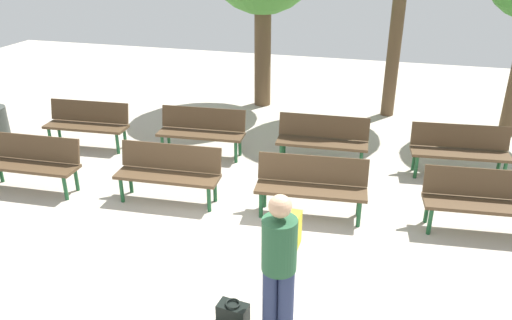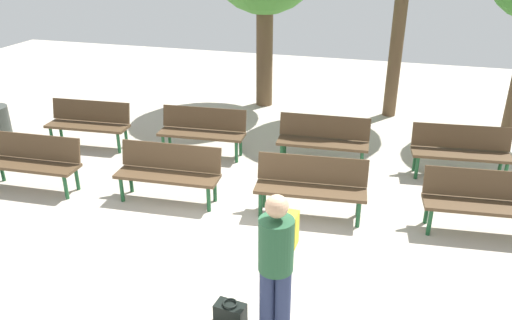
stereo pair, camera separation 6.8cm
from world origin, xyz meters
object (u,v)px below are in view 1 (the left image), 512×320
Objects in this scene: bench_r0_c1 at (169,170)px; handbag at (233,314)px; bench_r0_c3 at (484,198)px; visitor_with_backpack at (280,259)px; bench_r0_c2 at (311,183)px; bench_r1_c3 at (460,148)px; bench_r1_c0 at (87,122)px; bench_r1_c2 at (323,138)px; bench_r1_c1 at (202,129)px; bench_r0_c0 at (31,160)px.

handbag is at bearing -56.40° from bench_r0_c1.
visitor_with_backpack reaches higher than bench_r0_c3.
bench_r0_c2 and bench_r1_c3 have the same top height.
bench_r1_c0 is at bearing -38.14° from visitor_with_backpack.
bench_r0_c3 is 1.01× the size of bench_r1_c2.
bench_r1_c2 is at bearing -85.27° from visitor_with_backpack.
bench_r0_c1 is at bearing -44.28° from visitor_with_backpack.
handbag is at bearing -125.66° from bench_r1_c3.
bench_r1_c1 reaches higher than handbag.
bench_r0_c1 is at bearing -159.97° from bench_r1_c3.
bench_r0_c3 is 1.01× the size of bench_r1_c0.
bench_r0_c2 and bench_r0_c3 have the same top height.
bench_r0_c0 is 0.99× the size of bench_r0_c2.
bench_r0_c1 is 2.18m from bench_r0_c2.
bench_r1_c0 is (-2.42, 1.58, 0.00)m from bench_r0_c1.
handbag is (1.93, -4.16, -0.37)m from bench_r1_c1.
bench_r1_c3 is (2.20, 1.96, 0.00)m from bench_r0_c2.
bench_r1_c3 is at bearing 16.67° from bench_r0_c0.
bench_r0_c0 and bench_r0_c2 have the same top height.
bench_r0_c3 is at bearing 2.05° from bench_r0_c0.
bench_r1_c0 and bench_r1_c3 have the same top height.
bench_r1_c0 is 1.00× the size of bench_r1_c2.
bench_r1_c3 is at bearing 89.56° from bench_r0_c3.
bench_r0_c3 is 4.81× the size of handbag.
bench_r1_c2 is (2.07, 1.95, 0.00)m from bench_r0_c1.
bench_r0_c0 is at bearing -156.15° from bench_r1_c2.
bench_r0_c0 is 1.00× the size of bench_r1_c1.
bench_r1_c3 is at bearing 0.43° from bench_r1_c0.
bench_r0_c2 is at bearing -21.34° from bench_r1_c0.
bench_r1_c2 is 2.31m from bench_r1_c3.
bench_r1_c3 is 0.99× the size of visitor_with_backpack.
bench_r1_c2 is (4.49, 0.37, 0.00)m from bench_r1_c0.
bench_r0_c0 reaches higher than handbag.
bench_r1_c1 is 2.23m from bench_r1_c2.
bench_r0_c1 is at bearing -37.10° from bench_r1_c0.
bench_r1_c2 and bench_r1_c3 have the same top height.
bench_r1_c0 is (-6.94, 1.25, 0.00)m from bench_r0_c3.
bench_r0_c0 is 2.94m from bench_r1_c1.
bench_r0_c2 is (2.18, 0.14, 0.00)m from bench_r0_c1.
bench_r1_c1 is at bearing -57.78° from visitor_with_backpack.
bench_r0_c1 is 1.00× the size of bench_r1_c2.
bench_r0_c1 is 0.99× the size of bench_r1_c3.
bench_r1_c1 and bench_r1_c3 have the same top height.
bench_r0_c0 is at bearing -166.20° from bench_r1_c3.
bench_r1_c0 is 0.99× the size of visitor_with_backpack.
bench_r0_c2 is (4.45, 0.38, 0.00)m from bench_r0_c0.
bench_r0_c0 is 0.98× the size of visitor_with_backpack.
visitor_with_backpack is 0.94m from handbag.
visitor_with_backpack is at bearing -92.82° from bench_r0_c2.
bench_r0_c1 and bench_r1_c2 have the same top height.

